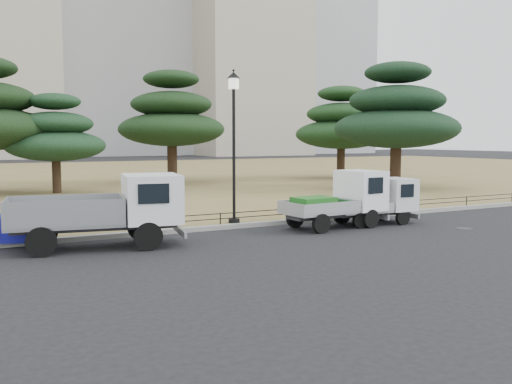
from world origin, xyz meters
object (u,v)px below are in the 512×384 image
truck_kei_rear (379,201)px  tarp_pile (8,227)px  truck_large (107,208)px  street_lamp (234,121)px  truck_kei_front (341,199)px

truck_kei_rear → tarp_pile: 12.50m
truck_large → tarp_pile: 3.07m
truck_large → truck_kei_rear: bearing=9.1°
truck_kei_rear → street_lamp: size_ratio=0.61×
street_lamp → truck_kei_rear: bearing=-19.8°
truck_kei_front → tarp_pile: truck_kei_front is taller
truck_kei_front → street_lamp: 4.66m
truck_kei_front → tarp_pile: 10.85m
truck_kei_rear → street_lamp: bearing=163.3°
street_lamp → tarp_pile: size_ratio=2.89×
truck_kei_rear → tarp_pile: truck_kei_rear is taller
truck_kei_rear → street_lamp: 6.05m
truck_large → truck_kei_rear: 9.86m
tarp_pile → truck_kei_rear: bearing=-8.0°
truck_kei_rear → tarp_pile: size_ratio=1.77×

